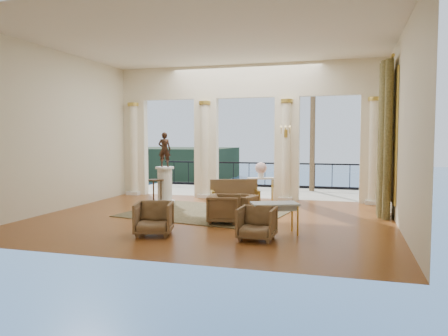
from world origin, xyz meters
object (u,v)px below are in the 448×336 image
(game_table, at_px, (275,206))
(pedestal, at_px, (165,186))
(statue, at_px, (164,149))
(side_table, at_px, (156,183))
(armchair_d, at_px, (224,208))
(settee, at_px, (235,196))
(armchair_c, at_px, (242,205))
(armchair_b, at_px, (257,222))
(console_table, at_px, (261,182))
(armchair_a, at_px, (154,217))

(game_table, relative_size, pedestal, 0.97)
(game_table, bearing_deg, statue, 117.23)
(side_table, bearing_deg, armchair_d, -38.39)
(settee, relative_size, pedestal, 1.27)
(settee, height_order, pedestal, pedestal)
(armchair_c, bearing_deg, armchair_b, 34.50)
(game_table, xyz_separation_m, console_table, (-1.17, 4.41, 0.05))
(statue, bearing_deg, pedestal, 180.00)
(game_table, relative_size, statue, 1.03)
(armchair_d, distance_m, game_table, 1.62)
(settee, distance_m, statue, 2.95)
(armchair_a, xyz_separation_m, side_table, (-1.77, 3.92, 0.28))
(armchair_d, bearing_deg, game_table, -129.91)
(armchair_b, bearing_deg, game_table, 69.00)
(game_table, bearing_deg, side_table, 121.11)
(console_table, xyz_separation_m, side_table, (-3.04, -1.31, 0.01))
(armchair_b, xyz_separation_m, game_table, (0.25, 0.63, 0.23))
(armchair_b, distance_m, settee, 3.43)
(armchair_b, distance_m, game_table, 0.72)
(armchair_b, distance_m, side_table, 5.44)
(armchair_b, xyz_separation_m, armchair_d, (-1.11, 1.47, 0.01))
(armchair_a, bearing_deg, side_table, 98.86)
(console_table, bearing_deg, settee, -125.42)
(armchair_d, bearing_deg, pedestal, 38.00)
(armchair_a, xyz_separation_m, console_table, (1.27, 5.22, 0.27))
(armchair_a, height_order, console_table, console_table)
(armchair_d, relative_size, settee, 0.52)
(pedestal, bearing_deg, armchair_c, -31.95)
(pedestal, bearing_deg, console_table, 18.53)
(armchair_c, bearing_deg, pedestal, -108.27)
(statue, distance_m, console_table, 3.22)
(pedestal, height_order, statue, statue)
(console_table, bearing_deg, armchair_a, -127.62)
(pedestal, bearing_deg, settee, -19.68)
(armchair_c, bearing_deg, armchair_a, -15.52)
(settee, bearing_deg, side_table, 146.02)
(game_table, xyz_separation_m, statue, (-4.06, 3.44, 1.09))
(armchair_d, relative_size, pedestal, 0.66)
(statue, height_order, side_table, statue)
(statue, bearing_deg, settee, 150.05)
(armchair_d, relative_size, game_table, 0.68)
(armchair_b, height_order, side_table, side_table)
(settee, relative_size, game_table, 1.31)
(armchair_d, relative_size, statue, 0.70)
(armchair_a, xyz_separation_m, statue, (-1.62, 4.26, 1.30))
(side_table, bearing_deg, settee, -11.87)
(settee, bearing_deg, console_table, 56.42)
(armchair_c, xyz_separation_m, armchair_d, (-0.27, -0.75, 0.05))
(console_table, bearing_deg, pedestal, 174.57)
(armchair_b, distance_m, statue, 5.73)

